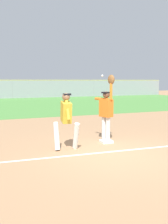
% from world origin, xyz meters
% --- Properties ---
extents(ground_plane, '(75.27, 75.27, 0.00)m').
position_xyz_m(ground_plane, '(0.00, 0.00, 0.00)').
color(ground_plane, tan).
extents(outfield_grass, '(41.64, 16.97, 0.01)m').
position_xyz_m(outfield_grass, '(0.00, 16.41, 0.01)').
color(outfield_grass, '#549342').
rests_on(outfield_grass, ground_plane).
extents(first_base, '(0.40, 0.40, 0.08)m').
position_xyz_m(first_base, '(0.41, 1.32, 0.04)').
color(first_base, white).
rests_on(first_base, ground_plane).
extents(fielder, '(0.41, 0.88, 2.28)m').
position_xyz_m(fielder, '(0.50, 1.51, 1.12)').
color(fielder, silver).
rests_on(fielder, ground_plane).
extents(runner, '(0.74, 0.85, 1.72)m').
position_xyz_m(runner, '(-1.13, 0.94, 1.00)').
color(runner, white).
rests_on(runner, ground_plane).
extents(baseball, '(0.07, 0.07, 0.07)m').
position_xyz_m(baseball, '(0.48, 1.81, 2.25)').
color(baseball, white).
extents(outfield_fence, '(41.72, 0.08, 2.15)m').
position_xyz_m(outfield_fence, '(0.00, 24.90, 1.08)').
color(outfield_fence, '#93999E').
rests_on(outfield_fence, ground_plane).
extents(parked_car_red, '(4.54, 2.40, 1.25)m').
position_xyz_m(parked_car_red, '(2.66, 27.99, 0.67)').
color(parked_car_red, '#B21E1E').
rests_on(parked_car_red, ground_plane).
extents(parked_car_blue, '(4.50, 2.30, 1.25)m').
position_xyz_m(parked_car_blue, '(8.75, 27.61, 0.67)').
color(parked_car_blue, '#23389E').
rests_on(parked_car_blue, ground_plane).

